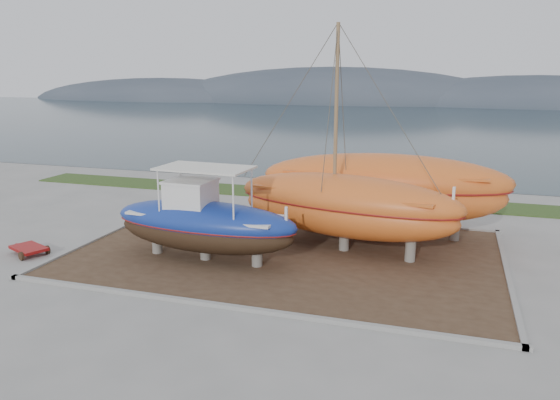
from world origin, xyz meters
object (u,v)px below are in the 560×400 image
(white_dinghy, at_px, (165,219))
(blue_caique, at_px, (204,214))
(orange_sailboat, at_px, (347,141))
(red_trailer, at_px, (29,251))
(orange_bare_hull, at_px, (383,196))

(white_dinghy, bearing_deg, blue_caique, -16.60)
(white_dinghy, height_order, orange_sailboat, orange_sailboat)
(orange_sailboat, height_order, red_trailer, orange_sailboat)
(blue_caique, xyz_separation_m, orange_sailboat, (5.37, 2.99, 2.89))
(blue_caique, bearing_deg, red_trailer, -164.94)
(blue_caique, distance_m, orange_sailboat, 6.79)
(blue_caique, xyz_separation_m, red_trailer, (-7.71, -1.66, -1.87))
(blue_caique, bearing_deg, orange_sailboat, 32.05)
(orange_sailboat, bearing_deg, orange_bare_hull, 77.33)
(orange_bare_hull, xyz_separation_m, red_trailer, (-14.37, -7.50, -1.82))
(orange_bare_hull, height_order, red_trailer, orange_bare_hull)
(orange_sailboat, xyz_separation_m, orange_bare_hull, (1.29, 2.85, -2.94))
(blue_caique, height_order, red_trailer, blue_caique)
(blue_caique, height_order, orange_sailboat, orange_sailboat)
(white_dinghy, bearing_deg, red_trailer, -105.05)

